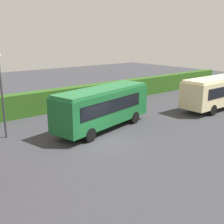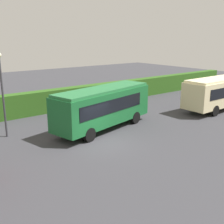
# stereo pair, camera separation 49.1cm
# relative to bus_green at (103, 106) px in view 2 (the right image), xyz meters

# --- Properties ---
(ground_plane) EXTENTS (87.91, 87.91, 0.00)m
(ground_plane) POSITION_rel_bus_green_xyz_m (-1.79, -2.59, -1.86)
(ground_plane) COLOR #38383D
(bus_green) EXTENTS (9.17, 4.31, 3.24)m
(bus_green) POSITION_rel_bus_green_xyz_m (0.00, 0.00, 0.00)
(bus_green) COLOR #19602D
(bus_green) RESTS_ON ground_plane
(bus_cream) EXTENTS (10.38, 2.62, 3.18)m
(bus_cream) POSITION_rel_bus_green_xyz_m (13.32, -2.15, -0.03)
(bus_cream) COLOR beige
(bus_cream) RESTS_ON ground_plane
(person_far) EXTENTS (0.50, 0.56, 1.75)m
(person_far) POSITION_rel_bus_green_xyz_m (13.97, -0.05, -0.95)
(person_far) COLOR black
(person_far) RESTS_ON ground_plane
(hedge_row) EXTENTS (55.96, 1.12, 2.11)m
(hedge_row) POSITION_rel_bus_green_xyz_m (-1.79, 7.33, -0.81)
(hedge_row) COLOR #2C581A
(hedge_row) RESTS_ON ground_plane
(lamppost) EXTENTS (0.36, 0.36, 5.99)m
(lamppost) POSITION_rel_bus_green_xyz_m (-6.64, 2.80, 1.84)
(lamppost) COLOR #38383D
(lamppost) RESTS_ON ground_plane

